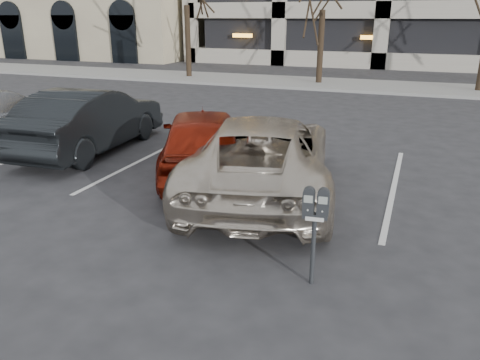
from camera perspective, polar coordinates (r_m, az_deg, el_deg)
name	(u,v)px	position (r m, az deg, el deg)	size (l,w,h in m)	color
ground	(294,223)	(7.65, 6.57, -5.23)	(140.00, 140.00, 0.00)	#28282B
sidewalk	(383,87)	(23.03, 16.99, 10.83)	(80.00, 4.00, 0.12)	gray
stall_lines	(258,171)	(10.08, 2.22, 1.07)	(16.90, 5.20, 0.00)	silver
parking_meter	(315,213)	(5.64, 9.15, -3.99)	(0.33, 0.16, 1.25)	black
suv_silver	(261,155)	(8.67, 2.63, 3.08)	(3.61, 5.73, 1.48)	beige
car_red	(203,141)	(9.72, -4.51, 4.73)	(1.70, 4.23, 1.44)	maroon
car_dark	(90,120)	(12.08, -17.84, 6.99)	(1.62, 4.66, 1.54)	black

